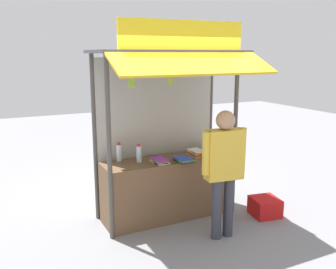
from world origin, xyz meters
TOP-DOWN VIEW (x-y plane):
  - ground_plane at (0.00, 0.00)m, footprint 20.00×20.00m
  - stall_counter at (0.00, 0.00)m, footprint 1.85×0.55m
  - stall_structure at (0.00, 0.08)m, footprint 2.05×1.39m
  - water_bottle_center at (-0.64, 0.21)m, footprint 0.07×0.07m
  - water_bottle_front_right at (-0.42, 0.04)m, footprint 0.07×0.07m
  - water_bottle_rear_center at (0.71, 0.18)m, footprint 0.07×0.07m
  - magazine_stack_back_right at (-0.18, -0.10)m, footprint 0.21×0.30m
  - magazine_stack_left at (0.46, -0.01)m, footprint 0.21×0.29m
  - magazine_stack_mid_left at (0.15, -0.19)m, footprint 0.24×0.29m
  - banana_bunch_inner_right at (-0.66, -0.38)m, footprint 0.11×0.12m
  - banana_bunch_leftmost at (-0.15, -0.38)m, footprint 0.10×0.10m
  - vendor_person at (0.35, -0.86)m, footprint 0.62×0.26m
  - plastic_crate at (1.27, -0.60)m, footprint 0.44×0.44m

SIDE VIEW (x-z plane):
  - ground_plane at x=0.00m, z-range 0.00..0.00m
  - plastic_crate at x=1.27m, z-range 0.00..0.26m
  - stall_counter at x=0.00m, z-range 0.00..0.86m
  - magazine_stack_mid_left at x=0.15m, z-range 0.86..0.91m
  - magazine_stack_back_right at x=-0.18m, z-range 0.86..0.91m
  - magazine_stack_left at x=0.46m, z-range 0.86..0.94m
  - water_bottle_rear_center at x=0.71m, z-range 0.85..1.08m
  - water_bottle_front_right at x=-0.42m, z-range 0.85..1.10m
  - water_bottle_center at x=-0.64m, z-range 0.85..1.11m
  - vendor_person at x=0.35m, z-range 0.17..1.80m
  - stall_structure at x=0.00m, z-range 0.25..2.94m
  - banana_bunch_leftmost at x=-0.15m, z-range 1.84..2.13m
  - banana_bunch_inner_right at x=-0.66m, z-range 1.84..2.14m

